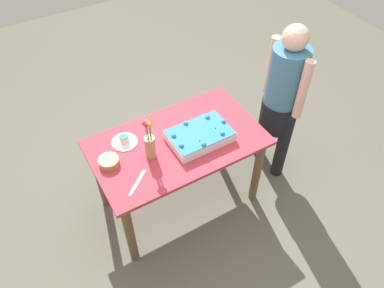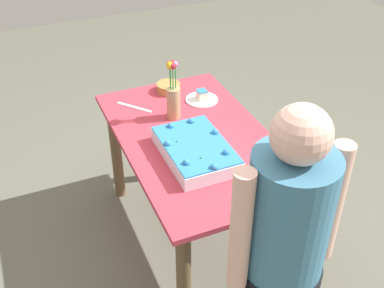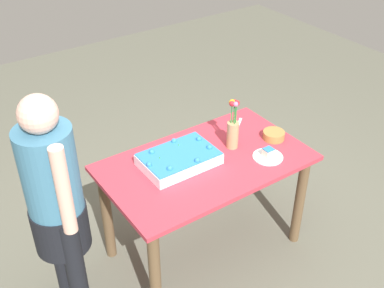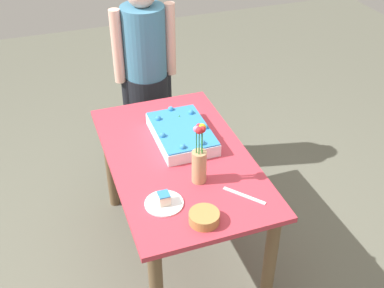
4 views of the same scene
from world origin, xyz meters
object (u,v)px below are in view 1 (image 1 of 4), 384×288
at_px(sheet_cake, 200,136).
at_px(cake_knife, 138,183).
at_px(person_standing, 283,96).
at_px(fruit_bowl, 109,162).
at_px(flower_vase, 150,143).
at_px(serving_plate_with_slice, 124,141).

distance_m(sheet_cake, cake_knife, 0.61).
height_order(sheet_cake, person_standing, person_standing).
distance_m(cake_knife, fruit_bowl, 0.28).
xyz_separation_m(flower_vase, person_standing, (1.20, -0.03, -0.04)).
bearing_deg(fruit_bowl, sheet_cake, -9.68).
height_order(serving_plate_with_slice, flower_vase, flower_vase).
xyz_separation_m(cake_knife, fruit_bowl, (-0.10, 0.26, 0.02)).
height_order(cake_knife, flower_vase, flower_vase).
distance_m(sheet_cake, person_standing, 0.80).
xyz_separation_m(serving_plate_with_slice, cake_knife, (-0.08, -0.40, -0.02)).
height_order(flower_vase, fruit_bowl, flower_vase).
bearing_deg(person_standing, fruit_bowl, -4.36).
height_order(sheet_cake, flower_vase, flower_vase).
bearing_deg(cake_knife, flower_vase, -177.30).
relative_size(serving_plate_with_slice, cake_knife, 0.83).
xyz_separation_m(fruit_bowl, person_standing, (1.49, -0.11, 0.07)).
xyz_separation_m(serving_plate_with_slice, fruit_bowl, (-0.18, -0.14, 0.01)).
height_order(serving_plate_with_slice, cake_knife, serving_plate_with_slice).
relative_size(sheet_cake, person_standing, 0.32).
bearing_deg(sheet_cake, flower_vase, 174.87).
relative_size(sheet_cake, flower_vase, 1.35).
distance_m(fruit_bowl, person_standing, 1.50).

